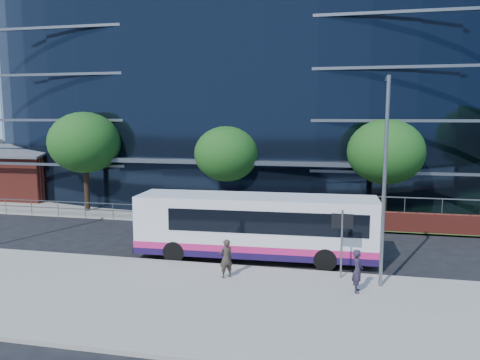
% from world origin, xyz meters
% --- Properties ---
extents(ground, '(200.00, 200.00, 0.00)m').
position_xyz_m(ground, '(0.00, 0.00, 0.00)').
color(ground, black).
rests_on(ground, ground).
extents(pavement_near, '(80.00, 8.00, 0.15)m').
position_xyz_m(pavement_near, '(0.00, -5.00, 0.07)').
color(pavement_near, gray).
rests_on(pavement_near, ground).
extents(kerb, '(80.00, 0.25, 0.16)m').
position_xyz_m(kerb, '(0.00, -1.00, 0.08)').
color(kerb, gray).
rests_on(kerb, ground).
extents(yellow_line_outer, '(80.00, 0.08, 0.01)m').
position_xyz_m(yellow_line_outer, '(0.00, -0.80, 0.01)').
color(yellow_line_outer, gold).
rests_on(yellow_line_outer, ground).
extents(yellow_line_inner, '(80.00, 0.08, 0.01)m').
position_xyz_m(yellow_line_inner, '(0.00, -0.65, 0.01)').
color(yellow_line_inner, gold).
rests_on(yellow_line_inner, ground).
extents(far_forecourt, '(50.00, 8.00, 0.10)m').
position_xyz_m(far_forecourt, '(-6.00, 11.00, 0.05)').
color(far_forecourt, gray).
rests_on(far_forecourt, ground).
extents(glass_office, '(44.00, 23.10, 16.00)m').
position_xyz_m(glass_office, '(-4.00, 20.85, 8.00)').
color(glass_office, black).
rests_on(glass_office, ground).
extents(brick_pavilion, '(8.60, 6.66, 4.40)m').
position_xyz_m(brick_pavilion, '(-22.00, 13.50, 1.94)').
color(brick_pavilion, maroon).
rests_on(brick_pavilion, ground).
extents(guard_railings, '(24.00, 0.05, 1.10)m').
position_xyz_m(guard_railings, '(-8.00, 7.00, 0.82)').
color(guard_railings, slate).
rests_on(guard_railings, ground).
extents(street_sign, '(0.85, 0.09, 2.80)m').
position_xyz_m(street_sign, '(4.50, -1.59, 2.15)').
color(street_sign, slate).
rests_on(street_sign, pavement_near).
extents(tree_far_a, '(4.95, 4.95, 6.98)m').
position_xyz_m(tree_far_a, '(-13.00, 9.00, 4.86)').
color(tree_far_a, black).
rests_on(tree_far_a, ground).
extents(tree_far_b, '(4.29, 4.29, 6.05)m').
position_xyz_m(tree_far_b, '(-3.00, 9.50, 4.21)').
color(tree_far_b, black).
rests_on(tree_far_b, ground).
extents(tree_far_c, '(4.62, 4.62, 6.51)m').
position_xyz_m(tree_far_c, '(7.00, 9.00, 4.54)').
color(tree_far_c, black).
rests_on(tree_far_c, ground).
extents(streetlight_east, '(0.15, 0.77, 8.00)m').
position_xyz_m(streetlight_east, '(6.00, -2.17, 4.44)').
color(streetlight_east, slate).
rests_on(streetlight_east, pavement_near).
extents(city_bus, '(11.21, 2.99, 3.01)m').
position_xyz_m(city_bus, '(0.68, 0.61, 1.60)').
color(city_bus, silver).
rests_on(city_bus, ground).
extents(pedestrian, '(0.40, 0.60, 1.62)m').
position_xyz_m(pedestrian, '(5.10, -3.02, 0.96)').
color(pedestrian, '#282132').
rests_on(pedestrian, pavement_near).
extents(pedestrian_b, '(0.69, 0.66, 1.59)m').
position_xyz_m(pedestrian_b, '(-0.06, -2.53, 0.95)').
color(pedestrian_b, '#382F27').
rests_on(pedestrian_b, pavement_near).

